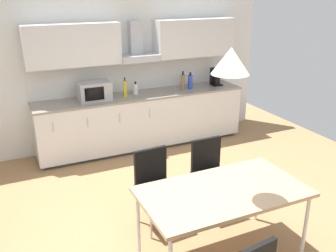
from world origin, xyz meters
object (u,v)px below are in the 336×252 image
coffee_maker (216,76)px  chair_far_left (155,180)px  dining_table (223,194)px  pendant_lamp (231,61)px  microwave (94,91)px  bottle_brown (183,82)px  bottle_blue (190,82)px  bottle_white (136,89)px  bottle_yellow (125,89)px  chair_far_right (210,168)px

coffee_maker → chair_far_left: (-2.08, -2.15, -0.51)m
coffee_maker → dining_table: 3.44m
dining_table → pendant_lamp: 1.24m
dining_table → microwave: bearing=98.6°
bottle_brown → bottle_blue: 0.16m
coffee_maker → bottle_blue: coffee_maker is taller
bottle_white → pendant_lamp: pendant_lamp is taller
microwave → coffee_maker: 2.17m
chair_far_left → pendant_lamp: (0.35, -0.80, 1.42)m
bottle_white → pendant_lamp: (-0.24, -2.96, 0.97)m
bottle_white → chair_far_left: bottle_white is taller
microwave → pendant_lamp: pendant_lamp is taller
bottle_blue → bottle_brown: bearing=-169.4°
bottle_yellow → bottle_blue: 1.17m
chair_far_right → chair_far_left: same height
bottle_blue → dining_table: 3.16m
bottle_blue → bottle_white: size_ratio=1.36×
microwave → bottle_white: size_ratio=2.32×
dining_table → chair_far_left: 0.89m
bottle_white → dining_table: bottle_white is taller
chair_far_right → pendant_lamp: (-0.35, -0.80, 1.42)m
chair_far_left → pendant_lamp: 1.67m
pendant_lamp → bottle_yellow: bearing=89.4°
microwave → dining_table: (0.44, -2.93, -0.33)m
chair_far_right → chair_far_left: 0.70m
dining_table → bottle_blue: bearing=67.6°
bottle_yellow → dining_table: bottle_yellow is taller
coffee_maker → dining_table: coffee_maker is taller
chair_far_right → bottle_white: bearing=92.9°
dining_table → pendant_lamp: size_ratio=4.83×
bottle_brown → chair_far_left: size_ratio=0.37×
bottle_brown → pendant_lamp: pendant_lamp is taller
bottle_blue → chair_far_left: (-1.55, -2.10, -0.48)m
bottle_blue → chair_far_right: (-0.85, -2.10, -0.48)m
bottle_yellow → bottle_white: size_ratio=1.51×
bottle_yellow → bottle_blue: size_ratio=1.11×
chair_far_right → chair_far_left: (-0.70, -0.00, 0.00)m
microwave → chair_far_left: microwave is taller
bottle_blue → pendant_lamp: bearing=-112.4°
bottle_blue → chair_far_left: bearing=-126.4°
chair_far_left → bottle_brown: bearing=56.1°
microwave → dining_table: microwave is taller
bottle_blue → chair_far_left: bottle_blue is taller
microwave → bottle_white: (0.68, 0.04, -0.05)m
coffee_maker → bottle_brown: 0.69m
dining_table → chair_far_left: size_ratio=1.78×
bottle_brown → chair_far_right: 2.24m
microwave → chair_far_right: (0.79, -2.12, -0.50)m
bottle_blue → chair_far_right: bearing=-112.1°
bottle_brown → bottle_white: bearing=173.7°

